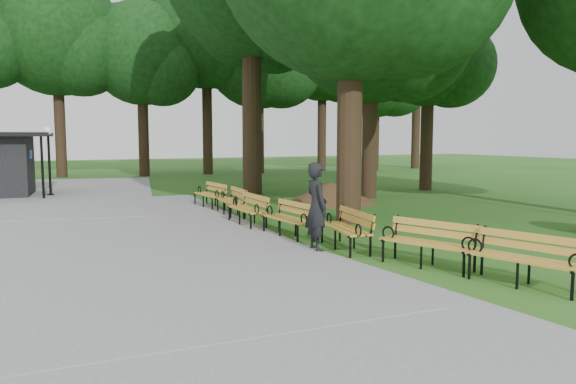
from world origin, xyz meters
name	(u,v)px	position (x,y,z in m)	size (l,w,h in m)	color
ground	(303,243)	(0.00, 0.00, 0.00)	(100.00, 100.00, 0.00)	#255B1A
path	(105,234)	(-4.00, 3.00, 0.03)	(12.00, 38.00, 0.06)	gray
person	(317,207)	(-0.13, -0.87, 0.95)	(0.69, 0.45, 1.89)	black
lamp_post	(49,146)	(-4.96, 13.12, 2.06)	(0.32, 0.32, 2.83)	black
dirt_mound	(330,192)	(4.28, 6.23, 0.39)	(2.99, 2.99, 0.79)	#47301C
bench_0	(524,260)	(1.60, -4.72, 0.44)	(1.90, 0.64, 0.88)	gold
bench_1	(427,244)	(1.05, -3.01, 0.44)	(1.90, 0.64, 0.88)	gold
bench_2	(345,229)	(0.51, -0.97, 0.44)	(1.90, 0.64, 0.88)	gold
bench_3	(288,219)	(-0.01, 0.81, 0.44)	(1.90, 0.64, 0.88)	gold
bench_4	(247,209)	(-0.28, 2.87, 0.44)	(1.90, 0.64, 0.88)	gold
bench_5	(231,201)	(-0.05, 4.87, 0.44)	(1.90, 0.64, 0.88)	gold
bench_6	(209,195)	(-0.13, 6.87, 0.44)	(1.90, 0.64, 0.88)	gold
lawn_tree_1	(372,15)	(6.49, 7.03, 7.08)	(6.78, 6.78, 10.50)	black
lawn_tree_4	(249,7)	(4.22, 14.18, 8.69)	(6.10, 6.10, 11.83)	black
lawn_tree_5	(429,50)	(10.69, 8.67, 6.31)	(5.11, 5.11, 8.91)	black
tree_backdrop	(230,46)	(6.32, 23.10, 8.35)	(37.40, 9.81, 16.70)	black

